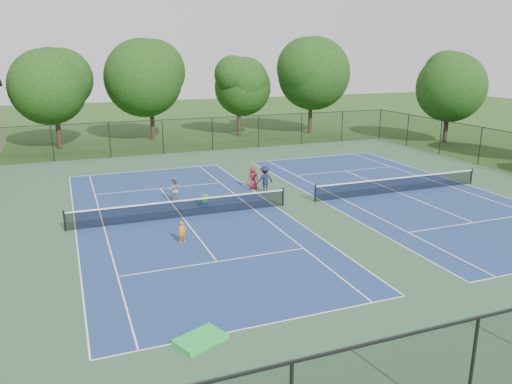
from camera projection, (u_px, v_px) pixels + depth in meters
name	position (u px, v px, depth m)	size (l,w,h in m)	color
ground	(299.00, 204.00, 29.42)	(140.00, 140.00, 0.00)	#234716
court_pad	(299.00, 204.00, 29.42)	(36.00, 36.00, 0.01)	#2D5036
tennis_court_left	(183.00, 216.00, 26.95)	(12.00, 23.83, 1.07)	navy
tennis_court_right	(398.00, 191.00, 31.83)	(12.00, 23.83, 1.07)	navy
perimeter_fence	(300.00, 178.00, 28.99)	(36.08, 36.08, 3.02)	black
tree_back_a	(53.00, 82.00, 44.82)	(6.80, 6.80, 9.15)	#2D2116
tree_back_b	(150.00, 74.00, 49.60)	(7.60, 7.60, 10.03)	#2D2116
tree_back_c	(238.00, 84.00, 52.14)	(6.00, 6.00, 8.40)	#2D2116
tree_back_d	(311.00, 70.00, 53.67)	(7.80, 7.80, 10.37)	#2D2116
tree_side_e	(450.00, 83.00, 48.45)	(6.60, 6.60, 8.87)	#2D2116
child_player	(182.00, 232.00, 23.22)	(0.38, 0.25, 1.05)	orange
instructor	(174.00, 190.00, 29.53)	(0.75, 0.58, 1.54)	gray
bystander_b	(265.00, 179.00, 31.53)	(1.13, 0.65, 1.75)	#181836
bystander_c	(253.00, 178.00, 32.46)	(0.72, 0.47, 1.48)	maroon
ball_crate	(205.00, 204.00, 28.85)	(0.39, 0.29, 0.31)	navy
ball_hopper	(205.00, 198.00, 28.75)	(0.34, 0.28, 0.42)	green
green_tarp	(200.00, 339.00, 15.32)	(1.49, 0.98, 0.16)	green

